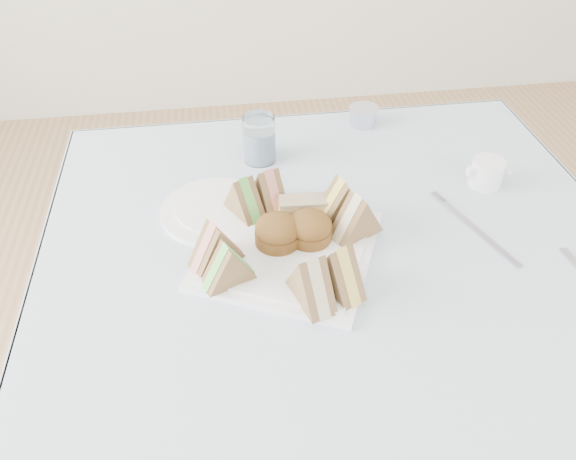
{
  "coord_description": "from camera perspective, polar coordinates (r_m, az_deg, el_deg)",
  "views": [
    {
      "loc": [
        -0.19,
        -0.65,
        1.39
      ],
      "look_at": [
        -0.09,
        0.04,
        0.8
      ],
      "focal_mm": 35.0,
      "sensor_mm": 36.0,
      "label": 1
    }
  ],
  "objects": [
    {
      "name": "scone_right",
      "position": [
        0.95,
        2.23,
        0.2
      ],
      "size": [
        0.08,
        0.08,
        0.05
      ],
      "primitive_type": "cylinder",
      "rotation": [
        0.0,
        0.0,
        0.04
      ],
      "color": "brown",
      "rests_on": "serving_plate"
    },
    {
      "name": "scone_left",
      "position": [
        0.94,
        -1.07,
        -0.14
      ],
      "size": [
        0.1,
        0.1,
        0.05
      ],
      "primitive_type": "cylinder",
      "rotation": [
        0.0,
        0.0,
        -0.41
      ],
      "color": "brown",
      "rests_on": "serving_plate"
    },
    {
      "name": "serving_plate",
      "position": [
        0.95,
        0.0,
        -2.02
      ],
      "size": [
        0.37,
        0.37,
        0.01
      ],
      "primitive_type": "cube",
      "rotation": [
        0.0,
        0.0,
        -0.44
      ],
      "color": "white",
      "rests_on": "tablecloth"
    },
    {
      "name": "sandwich_fl_a",
      "position": [
        0.9,
        -7.4,
        -1.34
      ],
      "size": [
        0.1,
        0.08,
        0.08
      ],
      "primitive_type": null,
      "rotation": [
        0.0,
        0.0,
        0.48
      ],
      "color": "olive",
      "rests_on": "serving_plate"
    },
    {
      "name": "sandwich_bl_b",
      "position": [
        1.01,
        -1.97,
        4.31
      ],
      "size": [
        0.07,
        0.1,
        0.08
      ],
      "primitive_type": null,
      "rotation": [
        0.0,
        0.0,
        1.94
      ],
      "color": "olive",
      "rests_on": "serving_plate"
    },
    {
      "name": "water_glass",
      "position": [
        1.16,
        -2.93,
        9.22
      ],
      "size": [
        0.09,
        0.09,
        0.1
      ],
      "primitive_type": "cylinder",
      "rotation": [
        0.0,
        0.0,
        -0.39
      ],
      "color": "white",
      "rests_on": "tablecloth"
    },
    {
      "name": "sandwich_br_a",
      "position": [
        0.95,
        7.0,
        1.51
      ],
      "size": [
        0.1,
        0.08,
        0.08
      ],
      "primitive_type": null,
      "rotation": [
        0.0,
        0.0,
        -2.68
      ],
      "color": "olive",
      "rests_on": "serving_plate"
    },
    {
      "name": "side_plate",
      "position": [
        1.04,
        -7.5,
        1.97
      ],
      "size": [
        0.21,
        0.21,
        0.01
      ],
      "primitive_type": "cylinder",
      "rotation": [
        0.0,
        0.0,
        -0.06
      ],
      "color": "white",
      "rests_on": "tablecloth"
    },
    {
      "name": "pastry_slice",
      "position": [
        0.99,
        1.66,
        2.21
      ],
      "size": [
        0.09,
        0.04,
        0.04
      ],
      "primitive_type": "cube",
      "rotation": [
        0.0,
        0.0,
        -0.06
      ],
      "color": "#E1CB82",
      "rests_on": "serving_plate"
    },
    {
      "name": "creamer_jug",
      "position": [
        1.16,
        19.52,
        5.49
      ],
      "size": [
        0.07,
        0.07,
        0.05
      ],
      "primitive_type": "cylinder",
      "rotation": [
        0.0,
        0.0,
        0.16
      ],
      "color": "white",
      "rests_on": "tablecloth"
    },
    {
      "name": "tablecloth",
      "position": [
        0.94,
        5.69,
        -3.59
      ],
      "size": [
        1.02,
        1.02,
        0.01
      ],
      "primitive_type": "cube",
      "color": "silver",
      "rests_on": "table"
    },
    {
      "name": "tea_strainer",
      "position": [
        1.31,
        7.64,
        11.32
      ],
      "size": [
        0.09,
        0.09,
        0.04
      ],
      "primitive_type": "cylinder",
      "rotation": [
        0.0,
        0.0,
        -0.36
      ],
      "color": "silver",
      "rests_on": "tablecloth"
    },
    {
      "name": "sandwich_fr_a",
      "position": [
        0.85,
        5.26,
        -3.87
      ],
      "size": [
        0.08,
        0.1,
        0.08
      ],
      "primitive_type": null,
      "rotation": [
        0.0,
        0.0,
        -1.14
      ],
      "color": "olive",
      "rests_on": "serving_plate"
    },
    {
      "name": "fork",
      "position": [
        1.05,
        18.88,
        -0.28
      ],
      "size": [
        0.07,
        0.19,
        0.0
      ],
      "primitive_type": "cube",
      "rotation": [
        0.0,
        0.0,
        0.32
      ],
      "color": "silver",
      "rests_on": "tablecloth"
    },
    {
      "name": "table",
      "position": [
        1.23,
        4.52,
        -16.2
      ],
      "size": [
        0.9,
        0.9,
        0.74
      ],
      "primitive_type": "cube",
      "color": "brown",
      "rests_on": "floor"
    },
    {
      "name": "sandwich_fl_b",
      "position": [
        0.87,
        -6.13,
        -3.38
      ],
      "size": [
        0.09,
        0.07,
        0.07
      ],
      "primitive_type": null,
      "rotation": [
        0.0,
        0.0,
        0.36
      ],
      "color": "olive",
      "rests_on": "serving_plate"
    },
    {
      "name": "sandwich_br_b",
      "position": [
        0.98,
        5.41,
        3.13
      ],
      "size": [
        0.1,
        0.07,
        0.08
      ],
      "primitive_type": null,
      "rotation": [
        0.0,
        0.0,
        -2.86
      ],
      "color": "olive",
      "rests_on": "serving_plate"
    },
    {
      "name": "sandwich_fr_b",
      "position": [
        0.83,
        2.39,
        -4.98
      ],
      "size": [
        0.07,
        0.1,
        0.08
      ],
      "primitive_type": null,
      "rotation": [
        0.0,
        0.0,
        -1.26
      ],
      "color": "olive",
      "rests_on": "serving_plate"
    },
    {
      "name": "sandwich_bl_a",
      "position": [
        1.0,
        -4.5,
        3.48
      ],
      "size": [
        0.08,
        0.1,
        0.08
      ],
      "primitive_type": null,
      "rotation": [
        0.0,
        0.0,
        2.07
      ],
      "color": "olive",
      "rests_on": "serving_plate"
    }
  ]
}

